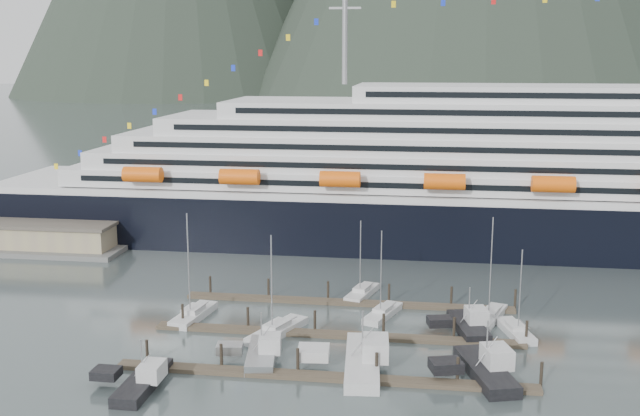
# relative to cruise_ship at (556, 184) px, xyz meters

# --- Properties ---
(ground) EXTENTS (1600.00, 1600.00, 0.00)m
(ground) POSITION_rel_cruise_ship_xyz_m (-30.03, -54.94, -12.04)
(ground) COLOR #4B5857
(ground) RESTS_ON ground
(cruise_ship) EXTENTS (210.00, 30.40, 50.30)m
(cruise_ship) POSITION_rel_cruise_ship_xyz_m (0.00, 0.00, 0.00)
(cruise_ship) COLOR black
(cruise_ship) RESTS_ON ground
(warehouse) EXTENTS (46.00, 20.00, 5.80)m
(warehouse) POSITION_rel_cruise_ship_xyz_m (-102.03, -12.94, -9.79)
(warehouse) COLOR #595956
(warehouse) RESTS_ON ground
(dock_near) EXTENTS (48.18, 2.28, 3.20)m
(dock_near) POSITION_rel_cruise_ship_xyz_m (-34.95, -64.89, -11.73)
(dock_near) COLOR #44392C
(dock_near) RESTS_ON ground
(dock_mid) EXTENTS (48.18, 2.28, 3.20)m
(dock_mid) POSITION_rel_cruise_ship_xyz_m (-34.95, -51.89, -11.73)
(dock_mid) COLOR #44392C
(dock_mid) RESTS_ON ground
(dock_far) EXTENTS (48.18, 2.28, 3.20)m
(dock_far) POSITION_rel_cruise_ship_xyz_m (-34.95, -38.89, -11.73)
(dock_far) COLOR #44392C
(dock_far) RESTS_ON ground
(sailboat_a) EXTENTS (4.31, 10.14, 15.60)m
(sailboat_a) POSITION_rel_cruise_ship_xyz_m (-55.42, -48.05, -11.59)
(sailboat_a) COLOR silver
(sailboat_a) RESTS_ON ground
(sailboat_b) EXTENTS (6.81, 11.12, 14.08)m
(sailboat_b) POSITION_rel_cruise_ship_xyz_m (-42.79, -52.39, -11.61)
(sailboat_b) COLOR silver
(sailboat_b) RESTS_ON ground
(sailboat_c) EXTENTS (5.30, 9.24, 12.89)m
(sailboat_c) POSITION_rel_cruise_ship_xyz_m (-29.55, -43.55, -11.63)
(sailboat_c) COLOR silver
(sailboat_c) RESTS_ON ground
(sailboat_f) EXTENTS (4.81, 9.24, 12.30)m
(sailboat_f) POSITION_rel_cruise_ship_xyz_m (-33.24, -34.95, -11.63)
(sailboat_f) COLOR silver
(sailboat_f) RESTS_ON ground
(sailboat_g) EXTENTS (5.52, 10.07, 15.07)m
(sailboat_g) POSITION_rel_cruise_ship_xyz_m (-14.83, -42.71, -11.62)
(sailboat_g) COLOR silver
(sailboat_g) RESTS_ON ground
(sailboat_h) EXTENTS (4.71, 9.07, 12.07)m
(sailboat_h) POSITION_rel_cruise_ship_xyz_m (-12.02, -47.84, -11.63)
(sailboat_h) COLOR silver
(sailboat_h) RESTS_ON ground
(trawler_a) EXTENTS (7.98, 11.10, 6.04)m
(trawler_a) POSITION_rel_cruise_ship_xyz_m (-54.35, -69.94, -11.23)
(trawler_a) COLOR black
(trawler_a) RESTS_ON ground
(trawler_b) EXTENTS (7.95, 10.41, 6.50)m
(trawler_b) POSITION_rel_cruise_ship_xyz_m (-43.05, -60.76, -11.19)
(trawler_b) COLOR #999C9F
(trawler_b) RESTS_ON ground
(trawler_c) EXTENTS (10.79, 15.25, 7.68)m
(trawler_c) POSITION_rel_cruise_ship_xyz_m (-31.03, -61.27, -11.08)
(trawler_c) COLOR silver
(trawler_c) RESTS_ON ground
(trawler_d) EXTENTS (10.07, 12.89, 7.36)m
(trawler_d) POSITION_rel_cruise_ship_xyz_m (-16.93, -61.82, -11.11)
(trawler_d) COLOR black
(trawler_d) RESTS_ON ground
(trawler_e) EXTENTS (8.34, 10.69, 6.60)m
(trawler_e) POSITION_rel_cruise_ship_xyz_m (-18.16, -47.58, -11.18)
(trawler_e) COLOR black
(trawler_e) RESTS_ON ground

